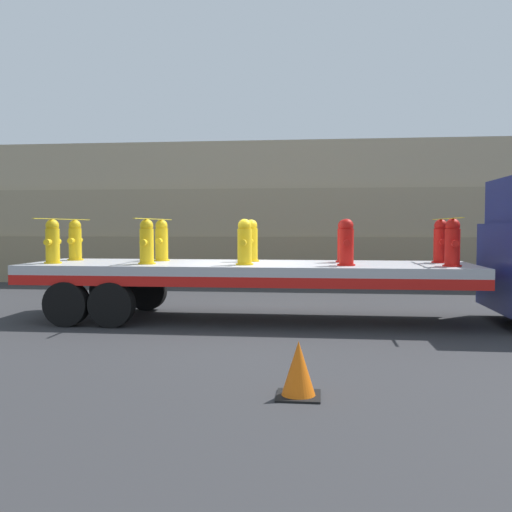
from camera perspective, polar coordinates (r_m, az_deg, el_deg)
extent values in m
plane|color=#2D2D30|center=(12.18, -0.80, -6.40)|extent=(120.00, 120.00, 0.00)
cube|color=gray|center=(20.62, 2.22, -0.27)|extent=(60.00, 3.00, 1.63)
cube|color=tan|center=(20.74, 2.26, 4.26)|extent=(60.00, 3.00, 1.63)
cube|color=tan|center=(20.99, 2.30, 8.71)|extent=(60.00, 3.00, 1.63)
cube|color=#B2B2B7|center=(12.05, -0.80, -1.16)|extent=(9.32, 2.51, 0.19)
cube|color=red|center=(10.87, -1.61, -2.65)|extent=(9.32, 0.08, 0.20)
cube|color=red|center=(13.27, -0.14, -1.62)|extent=(9.32, 0.08, 0.20)
cylinder|color=black|center=(11.62, -14.23, -4.73)|extent=(0.89, 0.30, 0.89)
cylinder|color=black|center=(13.79, -10.83, -3.49)|extent=(0.89, 0.30, 0.89)
cylinder|color=black|center=(11.98, -18.41, -4.56)|extent=(0.89, 0.30, 0.89)
cylinder|color=black|center=(14.09, -14.46, -3.39)|extent=(0.89, 0.30, 0.89)
cylinder|color=gold|center=(12.69, -19.64, -0.63)|extent=(0.36, 0.36, 0.03)
cylinder|color=gold|center=(12.67, -19.67, 0.95)|extent=(0.29, 0.29, 0.73)
sphere|color=gold|center=(12.67, -19.70, 2.87)|extent=(0.27, 0.27, 0.27)
cylinder|color=gold|center=(12.48, -20.11, 1.31)|extent=(0.13, 0.14, 0.13)
cylinder|color=gold|center=(12.86, -19.26, 1.37)|extent=(0.13, 0.14, 0.13)
cylinder|color=gold|center=(13.69, -17.61, -0.35)|extent=(0.36, 0.36, 0.03)
cylinder|color=gold|center=(13.67, -17.63, 1.12)|extent=(0.29, 0.29, 0.73)
sphere|color=gold|center=(13.67, -17.66, 2.90)|extent=(0.27, 0.27, 0.27)
cylinder|color=gold|center=(13.48, -18.01, 1.46)|extent=(0.13, 0.14, 0.13)
cylinder|color=gold|center=(13.86, -17.28, 1.51)|extent=(0.13, 0.14, 0.13)
cylinder|color=gold|center=(11.94, -10.86, -0.73)|extent=(0.36, 0.36, 0.03)
cylinder|color=gold|center=(11.92, -10.87, 0.95)|extent=(0.29, 0.29, 0.73)
sphere|color=gold|center=(11.91, -10.89, 3.00)|extent=(0.27, 0.27, 0.27)
cylinder|color=gold|center=(11.71, -11.19, 1.34)|extent=(0.13, 0.14, 0.13)
cylinder|color=gold|center=(12.12, -10.58, 1.40)|extent=(0.13, 0.14, 0.13)
cylinder|color=gold|center=(12.99, -9.41, -0.42)|extent=(0.36, 0.36, 0.03)
cylinder|color=gold|center=(12.98, -9.42, 1.12)|extent=(0.29, 0.29, 0.73)
sphere|color=gold|center=(12.97, -9.44, 3.01)|extent=(0.27, 0.27, 0.27)
cylinder|color=gold|center=(12.77, -9.68, 1.49)|extent=(0.13, 0.14, 0.13)
cylinder|color=gold|center=(13.18, -9.17, 1.54)|extent=(0.13, 0.14, 0.13)
cylinder|color=gold|center=(11.50, -1.15, -0.82)|extent=(0.36, 0.36, 0.03)
cylinder|color=gold|center=(11.48, -1.15, 0.92)|extent=(0.29, 0.29, 0.73)
sphere|color=gold|center=(11.47, -1.16, 3.05)|extent=(0.27, 0.27, 0.27)
cylinder|color=gold|center=(11.27, -1.30, 1.33)|extent=(0.13, 0.14, 0.13)
cylinder|color=gold|center=(11.69, -1.02, 1.39)|extent=(0.13, 0.14, 0.13)
cylinder|color=gold|center=(12.59, -0.49, -0.49)|extent=(0.36, 0.36, 0.03)
cylinder|color=gold|center=(12.57, -0.49, 1.11)|extent=(0.29, 0.29, 0.73)
sphere|color=gold|center=(12.57, -0.49, 3.05)|extent=(0.27, 0.27, 0.27)
cylinder|color=gold|center=(12.36, -0.60, 1.48)|extent=(0.13, 0.14, 0.13)
cylinder|color=gold|center=(12.78, -0.37, 1.53)|extent=(0.13, 0.14, 0.13)
cylinder|color=red|center=(11.41, 9.01, -0.89)|extent=(0.36, 0.36, 0.03)
cylinder|color=red|center=(11.39, 9.02, 0.87)|extent=(0.29, 0.29, 0.73)
sphere|color=red|center=(11.38, 9.04, 3.02)|extent=(0.27, 0.27, 0.27)
cylinder|color=red|center=(11.18, 9.08, 1.28)|extent=(0.13, 0.14, 0.13)
cylinder|color=red|center=(11.60, 8.98, 1.34)|extent=(0.13, 0.14, 0.13)
cylinder|color=red|center=(12.51, 8.79, -0.54)|extent=(0.36, 0.36, 0.03)
cylinder|color=red|center=(12.49, 8.80, 1.06)|extent=(0.29, 0.29, 0.73)
sphere|color=red|center=(12.49, 8.81, 3.01)|extent=(0.27, 0.27, 0.27)
cylinder|color=red|center=(12.28, 8.84, 1.43)|extent=(0.13, 0.14, 0.13)
cylinder|color=red|center=(12.70, 8.76, 1.48)|extent=(0.13, 0.14, 0.13)
cylinder|color=red|center=(11.68, 19.01, -0.92)|extent=(0.36, 0.36, 0.03)
cylinder|color=red|center=(11.66, 19.04, 0.79)|extent=(0.29, 0.29, 0.73)
sphere|color=red|center=(11.65, 19.08, 2.89)|extent=(0.27, 0.27, 0.27)
cylinder|color=red|center=(11.45, 19.28, 1.19)|extent=(0.13, 0.14, 0.13)
cylinder|color=red|center=(11.86, 18.83, 1.25)|extent=(0.13, 0.14, 0.13)
cylinder|color=red|center=(12.75, 17.94, -0.59)|extent=(0.36, 0.36, 0.03)
cylinder|color=red|center=(12.74, 17.96, 0.98)|extent=(0.29, 0.29, 0.73)
sphere|color=red|center=(12.73, 17.99, 2.90)|extent=(0.27, 0.27, 0.27)
cylinder|color=red|center=(12.53, 18.16, 1.35)|extent=(0.13, 0.14, 0.13)
cylinder|color=red|center=(12.94, 17.78, 1.40)|extent=(0.13, 0.14, 0.13)
cube|color=yellow|center=(13.17, -18.65, 3.51)|extent=(0.05, 2.71, 0.01)
cube|color=yellow|center=(12.44, -10.14, 3.66)|extent=(0.05, 2.71, 0.01)
cube|color=yellow|center=(12.19, 18.52, 3.56)|extent=(0.05, 2.71, 0.01)
cube|color=black|center=(6.86, 4.26, -13.76)|extent=(0.52, 0.52, 0.03)
cone|color=orange|center=(6.78, 4.27, -11.09)|extent=(0.40, 0.40, 0.63)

